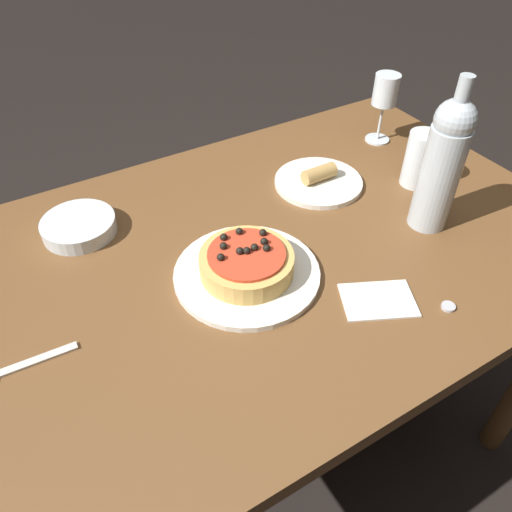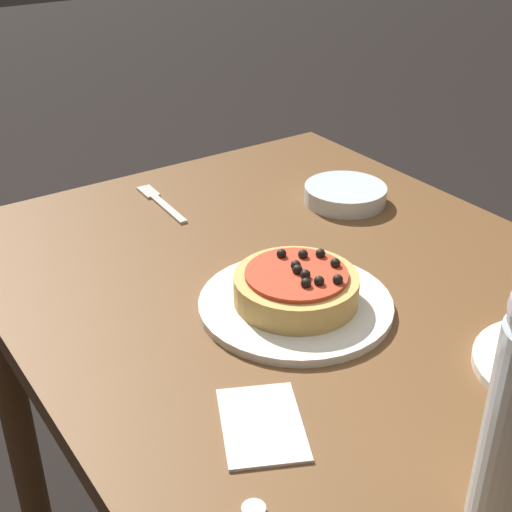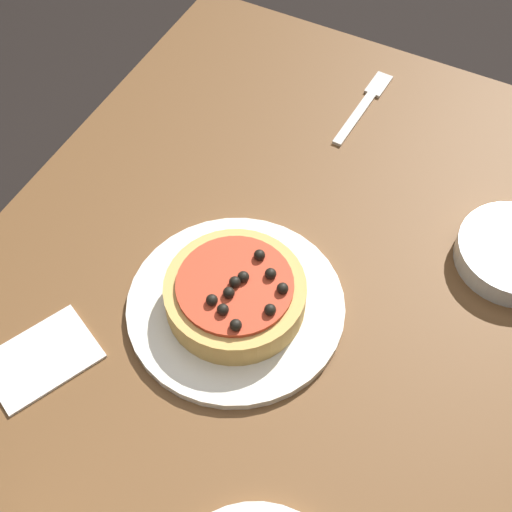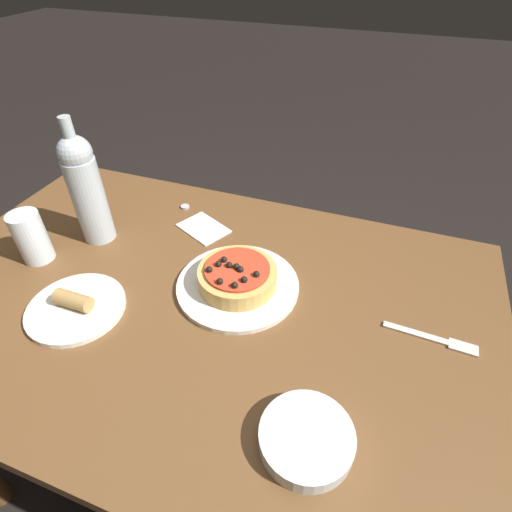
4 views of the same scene
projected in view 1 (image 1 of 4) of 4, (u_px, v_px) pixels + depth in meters
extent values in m
plane|color=black|center=(263.00, 437.00, 1.49)|extent=(14.00, 14.00, 0.00)
cube|color=brown|center=(267.00, 252.00, 0.99)|extent=(1.27, 0.82, 0.03)
cylinder|color=brown|center=(355.00, 219.00, 1.69)|extent=(0.06, 0.06, 0.73)
cylinder|color=white|center=(247.00, 274.00, 0.91)|extent=(0.27, 0.27, 0.01)
cylinder|color=tan|center=(247.00, 263.00, 0.90)|extent=(0.17, 0.17, 0.04)
cylinder|color=red|center=(247.00, 254.00, 0.88)|extent=(0.14, 0.14, 0.01)
sphere|color=black|center=(263.00, 233.00, 0.92)|extent=(0.01, 0.01, 0.01)
sphere|color=black|center=(254.00, 247.00, 0.88)|extent=(0.01, 0.01, 0.01)
sphere|color=black|center=(247.00, 251.00, 0.88)|extent=(0.01, 0.01, 0.01)
sphere|color=black|center=(239.00, 231.00, 0.92)|extent=(0.01, 0.01, 0.01)
sphere|color=black|center=(240.00, 251.00, 0.88)|extent=(0.01, 0.01, 0.01)
sphere|color=black|center=(223.00, 237.00, 0.91)|extent=(0.01, 0.01, 0.01)
sphere|color=black|center=(264.00, 242.00, 0.90)|extent=(0.01, 0.01, 0.01)
sphere|color=black|center=(223.00, 246.00, 0.89)|extent=(0.01, 0.01, 0.01)
sphere|color=black|center=(267.00, 248.00, 0.88)|extent=(0.01, 0.01, 0.01)
sphere|color=black|center=(221.00, 257.00, 0.87)|extent=(0.01, 0.01, 0.01)
cylinder|color=silver|center=(377.00, 139.00, 1.29)|extent=(0.06, 0.06, 0.00)
cylinder|color=silver|center=(380.00, 122.00, 1.26)|extent=(0.01, 0.01, 0.09)
cylinder|color=silver|center=(386.00, 90.00, 1.20)|extent=(0.06, 0.06, 0.07)
cylinder|color=#B2BCC1|center=(438.00, 179.00, 0.96)|extent=(0.08, 0.08, 0.21)
sphere|color=#B2BCC1|center=(455.00, 119.00, 0.88)|extent=(0.08, 0.08, 0.08)
cylinder|color=#B2BCC1|center=(463.00, 93.00, 0.85)|extent=(0.03, 0.03, 0.06)
cylinder|color=silver|center=(420.00, 159.00, 1.10)|extent=(0.07, 0.07, 0.12)
cylinder|color=silver|center=(79.00, 226.00, 1.00)|extent=(0.15, 0.15, 0.03)
cube|color=beige|center=(38.00, 360.00, 0.78)|extent=(0.12, 0.02, 0.00)
cylinder|color=white|center=(318.00, 182.00, 1.14)|extent=(0.20, 0.20, 0.01)
cylinder|color=#B2894C|center=(319.00, 174.00, 1.12)|extent=(0.08, 0.03, 0.03)
cube|color=silver|center=(378.00, 300.00, 0.87)|extent=(0.15, 0.13, 0.00)
cylinder|color=#B7B7BC|center=(448.00, 307.00, 0.86)|extent=(0.02, 0.02, 0.01)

